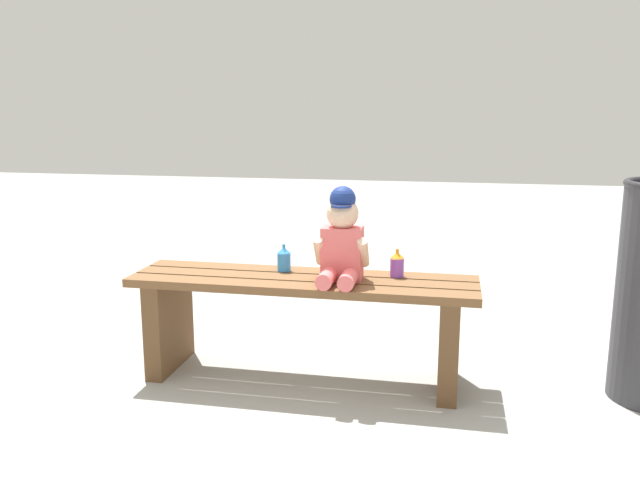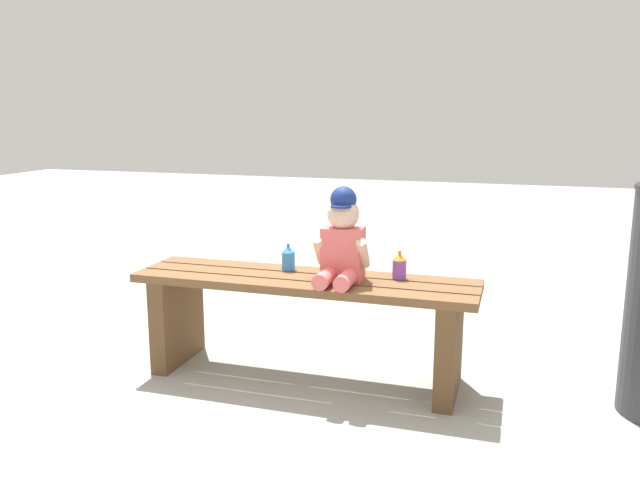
% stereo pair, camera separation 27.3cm
% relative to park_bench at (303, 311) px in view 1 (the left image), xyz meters
% --- Properties ---
extents(ground_plane, '(16.00, 16.00, 0.00)m').
position_rel_park_bench_xyz_m(ground_plane, '(0.00, 0.00, -0.31)').
color(ground_plane, '#999993').
extents(park_bench, '(1.51, 0.38, 0.47)m').
position_rel_park_bench_xyz_m(park_bench, '(0.00, 0.00, 0.00)').
color(park_bench, brown).
rests_on(park_bench, ground_plane).
extents(child_figure, '(0.23, 0.27, 0.40)m').
position_rel_park_bench_xyz_m(child_figure, '(0.17, -0.02, 0.33)').
color(child_figure, '#E56666').
rests_on(child_figure, park_bench).
extents(sippy_cup_left, '(0.06, 0.06, 0.12)m').
position_rel_park_bench_xyz_m(sippy_cup_left, '(-0.11, 0.09, 0.21)').
color(sippy_cup_left, '#338CE5').
rests_on(sippy_cup_left, park_bench).
extents(sippy_cup_right, '(0.06, 0.06, 0.12)m').
position_rel_park_bench_xyz_m(sippy_cup_right, '(0.40, 0.09, 0.21)').
color(sippy_cup_right, '#8C4CCC').
rests_on(sippy_cup_right, park_bench).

